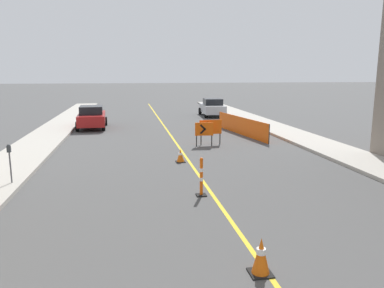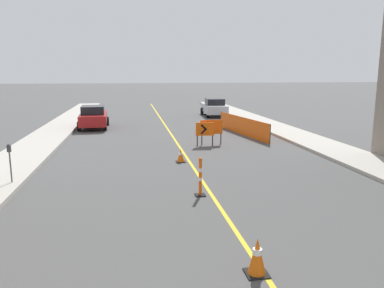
{
  "view_description": "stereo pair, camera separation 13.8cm",
  "coord_description": "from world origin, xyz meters",
  "px_view_note": "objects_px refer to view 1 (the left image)",
  "views": [
    {
      "loc": [
        -2.61,
        7.56,
        3.88
      ],
      "look_at": [
        -0.06,
        22.37,
        1.0
      ],
      "focal_mm": 35.0,
      "sensor_mm": 36.0,
      "label": 1
    },
    {
      "loc": [
        -2.47,
        7.54,
        3.88
      ],
      "look_at": [
        -0.06,
        22.37,
        1.0
      ],
      "focal_mm": 35.0,
      "sensor_mm": 36.0,
      "label": 2
    }
  ],
  "objects_px": {
    "traffic_cone_second": "(261,256)",
    "traffic_cone_third": "(180,156)",
    "arrow_barricade_secondary": "(211,128)",
    "parked_car_curb_mid": "(212,107)",
    "parked_car_curb_near": "(92,117)",
    "parking_meter_near_curb": "(9,156)",
    "delineator_post_rear": "(201,179)",
    "arrow_barricade_primary": "(204,130)"
  },
  "relations": [
    {
      "from": "delineator_post_rear",
      "to": "parked_car_curb_near",
      "type": "xyz_separation_m",
      "value": [
        -4.74,
        15.78,
        0.26
      ]
    },
    {
      "from": "parked_car_curb_mid",
      "to": "traffic_cone_second",
      "type": "bearing_deg",
      "value": -97.9
    },
    {
      "from": "arrow_barricade_secondary",
      "to": "parked_car_curb_near",
      "type": "xyz_separation_m",
      "value": [
        -6.91,
        7.4,
        -0.13
      ]
    },
    {
      "from": "delineator_post_rear",
      "to": "parked_car_curb_mid",
      "type": "xyz_separation_m",
      "value": [
        5.31,
        21.73,
        0.26
      ]
    },
    {
      "from": "traffic_cone_second",
      "to": "arrow_barricade_secondary",
      "type": "height_order",
      "value": "arrow_barricade_secondary"
    },
    {
      "from": "arrow_barricade_secondary",
      "to": "parked_car_curb_mid",
      "type": "bearing_deg",
      "value": 71.71
    },
    {
      "from": "delineator_post_rear",
      "to": "parked_car_curb_near",
      "type": "distance_m",
      "value": 16.48
    },
    {
      "from": "traffic_cone_third",
      "to": "parking_meter_near_curb",
      "type": "height_order",
      "value": "parking_meter_near_curb"
    },
    {
      "from": "arrow_barricade_primary",
      "to": "parked_car_curb_near",
      "type": "height_order",
      "value": "parked_car_curb_near"
    },
    {
      "from": "traffic_cone_third",
      "to": "parking_meter_near_curb",
      "type": "xyz_separation_m",
      "value": [
        -6.23,
        -2.61,
        0.81
      ]
    },
    {
      "from": "parked_car_curb_near",
      "to": "arrow_barricade_secondary",
      "type": "bearing_deg",
      "value": -49.47
    },
    {
      "from": "traffic_cone_third",
      "to": "parked_car_curb_mid",
      "type": "relative_size",
      "value": 0.13
    },
    {
      "from": "traffic_cone_second",
      "to": "traffic_cone_third",
      "type": "height_order",
      "value": "traffic_cone_second"
    },
    {
      "from": "parked_car_curb_mid",
      "to": "arrow_barricade_secondary",
      "type": "bearing_deg",
      "value": -100.3
    },
    {
      "from": "parked_car_curb_near",
      "to": "parking_meter_near_curb",
      "type": "height_order",
      "value": "parked_car_curb_near"
    },
    {
      "from": "traffic_cone_third",
      "to": "traffic_cone_second",
      "type": "bearing_deg",
      "value": -88.55
    },
    {
      "from": "traffic_cone_third",
      "to": "delineator_post_rear",
      "type": "distance_m",
      "value": 4.64
    },
    {
      "from": "arrow_barricade_primary",
      "to": "traffic_cone_second",
      "type": "bearing_deg",
      "value": -92.63
    },
    {
      "from": "traffic_cone_second",
      "to": "parked_car_curb_mid",
      "type": "height_order",
      "value": "parked_car_curb_mid"
    },
    {
      "from": "traffic_cone_second",
      "to": "arrow_barricade_secondary",
      "type": "xyz_separation_m",
      "value": [
        1.94,
        13.23,
        0.56
      ]
    },
    {
      "from": "parked_car_curb_near",
      "to": "traffic_cone_third",
      "type": "bearing_deg",
      "value": -69.53
    },
    {
      "from": "delineator_post_rear",
      "to": "parking_meter_near_curb",
      "type": "bearing_deg",
      "value": 162.03
    },
    {
      "from": "traffic_cone_second",
      "to": "parking_meter_near_curb",
      "type": "height_order",
      "value": "parking_meter_near_curb"
    },
    {
      "from": "traffic_cone_second",
      "to": "delineator_post_rear",
      "type": "bearing_deg",
      "value": 92.64
    },
    {
      "from": "traffic_cone_third",
      "to": "parking_meter_near_curb",
      "type": "relative_size",
      "value": 0.43
    },
    {
      "from": "arrow_barricade_primary",
      "to": "parked_car_curb_mid",
      "type": "bearing_deg",
      "value": 79.51
    },
    {
      "from": "arrow_barricade_primary",
      "to": "parked_car_curb_mid",
      "type": "xyz_separation_m",
      "value": [
        3.57,
        13.76,
        -0.08
      ]
    },
    {
      "from": "traffic_cone_third",
      "to": "arrow_barricade_secondary",
      "type": "height_order",
      "value": "arrow_barricade_secondary"
    },
    {
      "from": "arrow_barricade_secondary",
      "to": "parked_car_curb_mid",
      "type": "relative_size",
      "value": 0.31
    },
    {
      "from": "arrow_barricade_secondary",
      "to": "parked_car_curb_near",
      "type": "bearing_deg",
      "value": 127.96
    },
    {
      "from": "parking_meter_near_curb",
      "to": "arrow_barricade_secondary",
      "type": "bearing_deg",
      "value": 37.05
    },
    {
      "from": "parked_car_curb_near",
      "to": "parked_car_curb_mid",
      "type": "relative_size",
      "value": 1.0
    },
    {
      "from": "arrow_barricade_secondary",
      "to": "parking_meter_near_curb",
      "type": "bearing_deg",
      "value": -148.02
    },
    {
      "from": "delineator_post_rear",
      "to": "arrow_barricade_primary",
      "type": "height_order",
      "value": "arrow_barricade_primary"
    },
    {
      "from": "traffic_cone_second",
      "to": "arrow_barricade_primary",
      "type": "xyz_separation_m",
      "value": [
        1.51,
        12.82,
        0.51
      ]
    },
    {
      "from": "traffic_cone_second",
      "to": "traffic_cone_third",
      "type": "xyz_separation_m",
      "value": [
        -0.24,
        9.48,
        -0.08
      ]
    },
    {
      "from": "arrow_barricade_primary",
      "to": "parking_meter_near_curb",
      "type": "xyz_separation_m",
      "value": [
        -7.98,
        -5.95,
        0.22
      ]
    },
    {
      "from": "traffic_cone_second",
      "to": "arrow_barricade_secondary",
      "type": "bearing_deg",
      "value": 81.64
    },
    {
      "from": "arrow_barricade_secondary",
      "to": "parking_meter_near_curb",
      "type": "xyz_separation_m",
      "value": [
        -8.42,
        -6.35,
        0.17
      ]
    },
    {
      "from": "arrow_barricade_secondary",
      "to": "parking_meter_near_curb",
      "type": "relative_size",
      "value": 1.01
    },
    {
      "from": "arrow_barricade_secondary",
      "to": "arrow_barricade_primary",
      "type": "bearing_deg",
      "value": -142.17
    },
    {
      "from": "traffic_cone_second",
      "to": "delineator_post_rear",
      "type": "relative_size",
      "value": 0.6
    }
  ]
}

